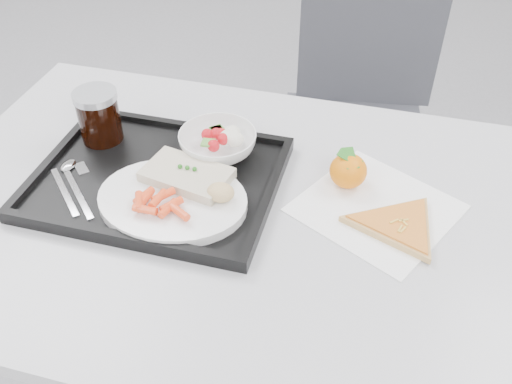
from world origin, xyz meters
name	(u,v)px	position (x,y,z in m)	size (l,w,h in m)	color
table	(242,233)	(0.00, 0.30, 0.68)	(1.20, 0.80, 0.75)	silver
chair	(359,99)	(0.14, 1.07, 0.54)	(0.48, 0.48, 0.93)	#3A3B41
tray	(158,180)	(-0.17, 0.32, 0.76)	(0.45, 0.35, 0.03)	black
dinner_plate	(173,200)	(-0.12, 0.26, 0.77)	(0.27, 0.27, 0.02)	white
fish_fillet	(187,175)	(-0.11, 0.31, 0.79)	(0.17, 0.12, 0.03)	beige
bread_roll	(221,192)	(-0.03, 0.28, 0.80)	(0.05, 0.04, 0.03)	#D1B87A
salad_bowl	(218,144)	(-0.08, 0.42, 0.79)	(0.15, 0.15, 0.05)	white
cola_glass	(99,115)	(-0.33, 0.41, 0.82)	(0.09, 0.09, 0.11)	black
cutlery	(71,182)	(-0.32, 0.27, 0.77)	(0.14, 0.15, 0.01)	silver
napkin	(376,208)	(0.24, 0.36, 0.75)	(0.33, 0.33, 0.00)	white
tangerine	(348,171)	(0.17, 0.41, 0.79)	(0.07, 0.07, 0.07)	orange
pizza_slice	(398,225)	(0.28, 0.32, 0.76)	(0.22, 0.22, 0.02)	tan
carrot_pile	(157,203)	(-0.13, 0.23, 0.80)	(0.11, 0.07, 0.02)	#FC4C20
salad_contents	(224,137)	(-0.07, 0.44, 0.80)	(0.09, 0.08, 0.03)	red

